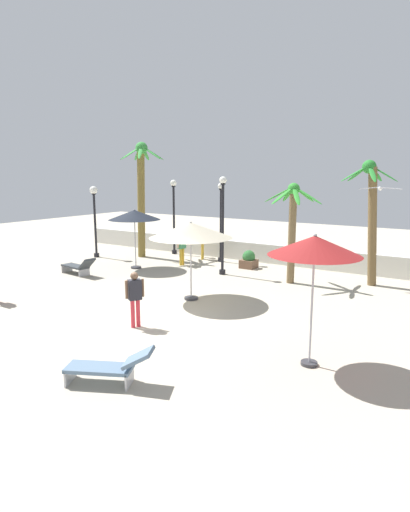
{
  "coord_description": "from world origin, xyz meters",
  "views": [
    {
      "loc": [
        8.54,
        -9.67,
        4.36
      ],
      "look_at": [
        0.0,
        3.43,
        1.4
      ],
      "focal_mm": 30.34,
      "sensor_mm": 36.0,
      "label": 1
    }
  ],
  "objects": [
    {
      "name": "ground_plane",
      "position": [
        0.0,
        0.0,
        0.0
      ],
      "size": [
        56.0,
        56.0,
        0.0
      ],
      "primitive_type": "plane",
      "color": "#B2A893"
    },
    {
      "name": "boundary_wall",
      "position": [
        0.0,
        9.81,
        0.47
      ],
      "size": [
        25.2,
        0.3,
        0.95
      ],
      "primitive_type": "cube",
      "color": "silver",
      "rests_on": "ground_plane"
    },
    {
      "name": "patio_umbrella_0",
      "position": [
        0.06,
        2.44,
        2.46
      ],
      "size": [
        2.89,
        2.89,
        2.77
      ],
      "color": "#333338",
      "rests_on": "ground_plane"
    },
    {
      "name": "patio_umbrella_1",
      "position": [
        -5.08,
        5.26,
        2.5
      ],
      "size": [
        2.4,
        2.4,
        2.79
      ],
      "color": "#333338",
      "rests_on": "ground_plane"
    },
    {
      "name": "patio_umbrella_2",
      "position": [
        5.43,
        -0.47,
        2.79
      ],
      "size": [
        2.08,
        2.08,
        3.08
      ],
      "color": "#333338",
      "rests_on": "ground_plane"
    },
    {
      "name": "palm_tree_1",
      "position": [
        -6.71,
        7.64,
        3.64
      ],
      "size": [
        2.41,
        2.38,
        6.0
      ],
      "color": "olive",
      "rests_on": "ground_plane"
    },
    {
      "name": "palm_tree_2",
      "position": [
        4.76,
        8.03,
        2.99
      ],
      "size": [
        2.07,
        2.08,
        4.92
      ],
      "color": "brown",
      "rests_on": "ground_plane"
    },
    {
      "name": "palm_tree_3",
      "position": [
        2.09,
        6.6,
        2.57
      ],
      "size": [
        2.5,
        2.43,
        4.03
      ],
      "color": "brown",
      "rests_on": "ground_plane"
    },
    {
      "name": "lamp_post_0",
      "position": [
        -1.02,
        6.41,
        2.4
      ],
      "size": [
        0.32,
        0.32,
        4.27
      ],
      "color": "black",
      "rests_on": "ground_plane"
    },
    {
      "name": "lamp_post_1",
      "position": [
        -8.77,
        6.23,
        2.47
      ],
      "size": [
        0.41,
        0.41,
        3.76
      ],
      "color": "black",
      "rests_on": "ground_plane"
    },
    {
      "name": "lamp_post_2",
      "position": [
        -5.84,
        9.27,
        2.44
      ],
      "size": [
        0.35,
        0.35,
        4.07
      ],
      "color": "black",
      "rests_on": "ground_plane"
    },
    {
      "name": "lamp_post_3",
      "position": [
        -2.55,
        8.8,
        2.25
      ],
      "size": [
        0.32,
        0.32,
        3.96
      ],
      "color": "black",
      "rests_on": "ground_plane"
    },
    {
      "name": "lounge_chair_0",
      "position": [
        2.24,
        -3.67,
        0.4
      ],
      "size": [
        1.91,
        1.31,
        0.83
      ],
      "color": "#B7B7BC",
      "rests_on": "ground_plane"
    },
    {
      "name": "lounge_chair_1",
      "position": [
        -6.27,
        2.85,
        0.39
      ],
      "size": [
        1.93,
        0.75,
        0.84
      ],
      "color": "#B7B7BC",
      "rests_on": "ground_plane"
    },
    {
      "name": "guest_1",
      "position": [
        -3.66,
        8.81,
        1.0
      ],
      "size": [
        0.36,
        0.52,
        1.65
      ],
      "color": "gold",
      "rests_on": "ground_plane"
    },
    {
      "name": "guest_2",
      "position": [
        -3.68,
        7.01,
        0.99
      ],
      "size": [
        0.3,
        0.55,
        1.64
      ],
      "color": "gold",
      "rests_on": "ground_plane"
    },
    {
      "name": "guest_3",
      "position": [
        0.33,
        -0.76,
        0.99
      ],
      "size": [
        0.39,
        0.49,
        1.64
      ],
      "color": "#D8333F",
      "rests_on": "ground_plane"
    },
    {
      "name": "seagull_0",
      "position": [
        5.44,
        5.93,
        3.89
      ],
      "size": [
        1.37,
        0.38,
        0.14
      ],
      "color": "white"
    },
    {
      "name": "planter",
      "position": [
        -0.64,
        8.2,
        0.38
      ],
      "size": [
        0.7,
        0.7,
        0.85
      ],
      "color": "brown",
      "rests_on": "ground_plane"
    }
  ]
}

